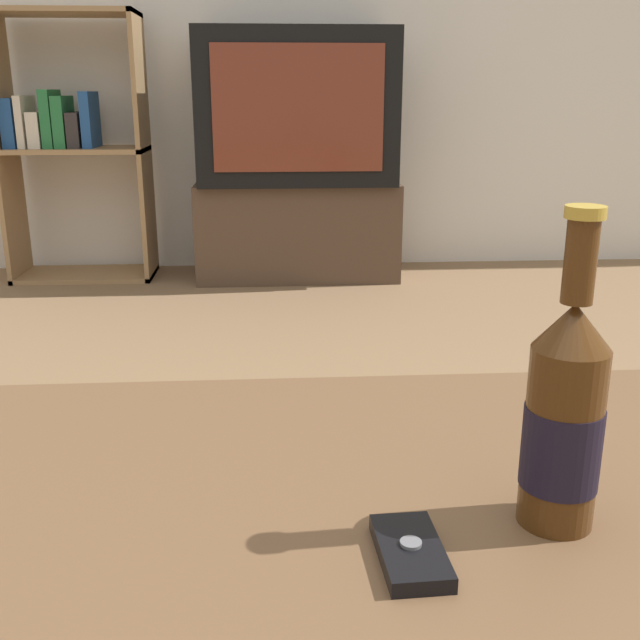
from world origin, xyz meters
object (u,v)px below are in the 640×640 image
(television, at_px, (296,107))
(cell_phone, at_px, (410,549))
(beer_bottle, at_px, (564,418))
(bookshelf, at_px, (67,141))
(tv_stand, at_px, (297,230))

(television, relative_size, cell_phone, 8.30)
(beer_bottle, bearing_deg, cell_phone, -161.92)
(bookshelf, relative_size, cell_phone, 11.24)
(bookshelf, distance_m, cell_phone, 2.97)
(tv_stand, xyz_separation_m, cell_phone, (-0.01, -2.76, 0.23))
(tv_stand, distance_m, beer_bottle, 2.73)
(television, relative_size, bookshelf, 0.74)
(tv_stand, relative_size, cell_phone, 8.82)
(television, height_order, bookshelf, bookshelf)
(television, distance_m, beer_bottle, 2.72)
(tv_stand, relative_size, beer_bottle, 3.11)
(tv_stand, height_order, television, television)
(tv_stand, relative_size, television, 1.06)
(bookshelf, bearing_deg, television, -3.12)
(tv_stand, relative_size, bookshelf, 0.79)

